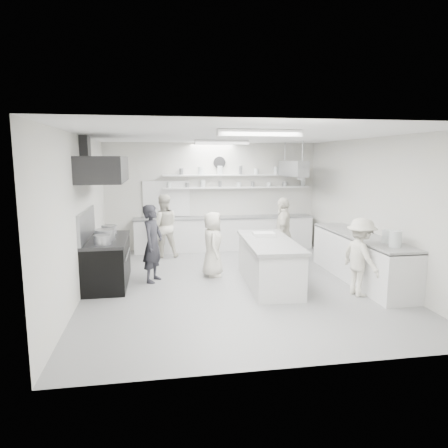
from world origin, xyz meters
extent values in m
cube|color=gray|center=(0.00, 0.00, -0.01)|extent=(6.00, 7.00, 0.02)
cube|color=silver|center=(0.00, 0.00, 3.01)|extent=(6.00, 7.00, 0.02)
cube|color=beige|center=(0.00, 3.50, 1.50)|extent=(6.00, 0.04, 3.00)
cube|color=beige|center=(0.00, -3.50, 1.50)|extent=(6.00, 0.04, 3.00)
cube|color=beige|center=(-3.00, 0.00, 1.50)|extent=(0.04, 7.00, 3.00)
cube|color=beige|center=(3.00, 0.00, 1.50)|extent=(0.04, 7.00, 3.00)
cube|color=black|center=(-2.60, 0.40, 0.45)|extent=(0.80, 1.80, 0.90)
cube|color=#28282A|center=(-2.60, 0.40, 2.35)|extent=(0.85, 2.00, 0.50)
cube|color=silver|center=(0.30, 3.20, 0.46)|extent=(5.00, 0.60, 0.92)
cube|color=silver|center=(0.70, 3.37, 1.75)|extent=(4.20, 0.26, 0.04)
cube|color=silver|center=(0.70, 3.37, 2.10)|extent=(4.20, 0.26, 0.04)
cube|color=black|center=(-1.30, 3.48, 1.45)|extent=(1.30, 0.04, 1.00)
cylinder|color=silver|center=(0.20, 3.46, 2.45)|extent=(0.32, 0.05, 0.32)
cube|color=silver|center=(2.65, -0.20, 0.47)|extent=(0.74, 3.30, 0.94)
cube|color=#96989E|center=(2.00, 2.40, 2.30)|extent=(0.30, 1.60, 0.40)
cube|color=silver|center=(0.00, -1.80, 2.94)|extent=(1.30, 0.25, 0.10)
cube|color=silver|center=(0.00, 1.80, 2.94)|extent=(1.30, 0.25, 0.10)
cube|color=silver|center=(0.66, -0.14, 0.44)|extent=(1.01, 2.42, 0.88)
cylinder|color=#96989E|center=(-2.60, 0.21, 1.04)|extent=(0.40, 0.40, 0.26)
imported|color=#26262D|center=(-1.67, 0.44, 0.81)|extent=(0.60, 0.70, 1.62)
imported|color=silver|center=(-1.42, 2.60, 0.82)|extent=(0.84, 0.68, 1.65)
imported|color=silver|center=(-0.39, 0.63, 0.71)|extent=(0.51, 0.73, 1.42)
imported|color=silver|center=(1.33, 1.02, 0.84)|extent=(0.76, 1.06, 1.68)
imported|color=silver|center=(2.16, -1.09, 0.74)|extent=(0.70, 1.03, 1.48)
imported|color=#96989E|center=(0.65, 0.54, 0.91)|extent=(0.36, 0.36, 0.07)
imported|color=silver|center=(0.40, 0.51, 0.90)|extent=(0.21, 0.21, 0.05)
imported|color=silver|center=(2.75, 0.01, 0.97)|extent=(0.30, 0.30, 0.06)
camera|label=1|loc=(-1.58, -7.97, 2.55)|focal=32.59mm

